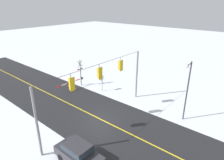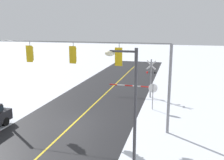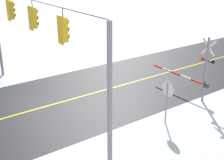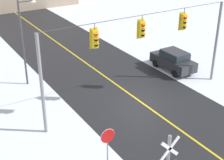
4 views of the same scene
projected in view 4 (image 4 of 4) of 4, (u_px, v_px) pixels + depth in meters
The scene contains 7 objects.
ground_plane at pixel (140, 102), 23.64m from camera, with size 160.00×160.00×0.00m, color silver.
road_asphalt at pixel (98, 72), 28.24m from camera, with size 9.00×80.00×0.01m, color black.
lane_centre_line at pixel (98, 72), 28.24m from camera, with size 0.14×72.00×0.01m, color gold.
signal_span at pixel (142, 45), 21.78m from camera, with size 14.20×0.47×6.22m.
stop_sign at pixel (108, 140), 16.67m from camera, with size 0.80×0.09×2.35m.
parked_car_charcoal at pixel (173, 60), 28.17m from camera, with size 1.82×4.20×1.74m.
streetlamp_near at pixel (25, 35), 24.60m from camera, with size 1.39×0.28×6.50m.
Camera 4 is at (-12.51, -16.54, 11.63)m, focal length 53.96 mm.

